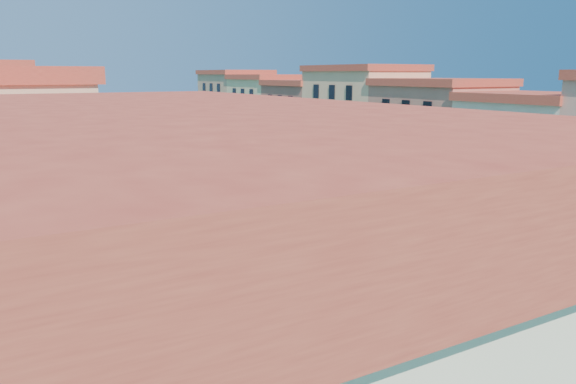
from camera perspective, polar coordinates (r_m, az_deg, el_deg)
name	(u,v)px	position (r m, az deg, el deg)	size (l,w,h in m)	color
right_bank_palazzos	(385,139)	(88.81, 9.87, 5.37)	(12.80, 128.40, 21.00)	#96372C
quay	(342,202)	(85.47, 5.54, -1.06)	(4.00, 140.00, 1.00)	gray
mooring_poles_right	(543,272)	(58.60, 24.46, -7.39)	(1.44, 54.24, 3.20)	brown
vaporetto_far	(168,232)	(68.01, -12.08, -3.98)	(5.11, 19.23, 2.84)	silver
gondola_fore	(392,349)	(41.95, 10.52, -15.44)	(3.46, 13.40, 2.68)	black
gondola_right	(556,307)	(52.93, 25.55, -10.52)	(3.31, 11.39, 2.29)	black
gondola_far	(267,234)	(68.97, -2.19, -4.27)	(3.05, 13.03, 1.85)	black
motorboat_mid	(348,303)	(48.60, 6.14, -11.16)	(4.62, 7.81, 1.54)	white
motorboat_far	(176,203)	(86.26, -11.32, -1.07)	(2.72, 7.12, 1.44)	silver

